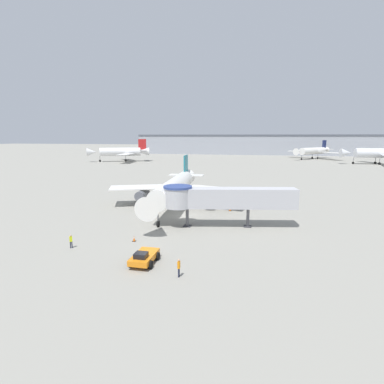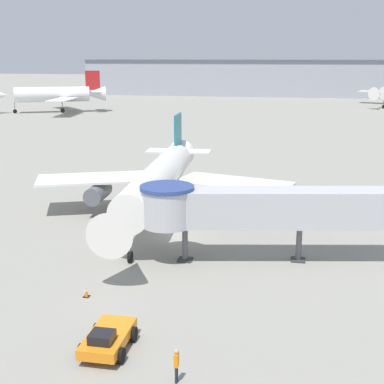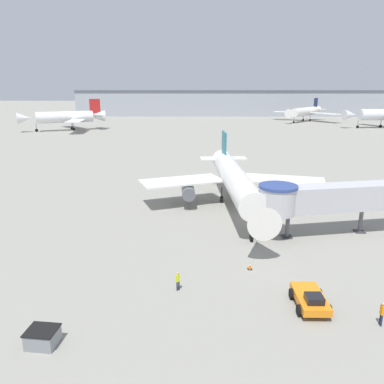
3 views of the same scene
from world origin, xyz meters
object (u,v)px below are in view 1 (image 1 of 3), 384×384
at_px(ground_crew_marshaller, 179,267).
at_px(pushback_tug_orange, 144,257).
at_px(traffic_cone_near_nose, 134,239).
at_px(background_jet_gold_tail, 375,153).
at_px(ground_crew_wing_walker, 71,240).
at_px(traffic_cone_starboard_wing, 230,209).
at_px(background_jet_red_tail, 121,152).
at_px(jet_bridge, 220,198).
at_px(background_jet_navy_tail, 313,151).
at_px(main_airplane, 175,187).

bearing_deg(ground_crew_marshaller, pushback_tug_orange, 64.12).
relative_size(traffic_cone_near_nose, background_jet_gold_tail, 0.02).
distance_m(ground_crew_wing_walker, background_jet_gold_tail, 144.40).
relative_size(pushback_tug_orange, ground_crew_marshaller, 2.26).
distance_m(traffic_cone_starboard_wing, background_jet_red_tail, 111.88).
relative_size(jet_bridge, background_jet_navy_tail, 0.66).
xyz_separation_m(background_jet_red_tail, background_jet_gold_tail, (121.10, 9.99, 0.23)).
bearing_deg(ground_crew_marshaller, background_jet_gold_tail, -24.47).
bearing_deg(background_jet_navy_tail, pushback_tug_orange, -66.15).
bearing_deg(ground_crew_wing_walker, background_jet_navy_tail, -141.98).
height_order(main_airplane, jet_bridge, main_airplane).
xyz_separation_m(jet_bridge, ground_crew_wing_walker, (-16.04, -12.10, -3.34)).
relative_size(main_airplane, background_jet_red_tail, 1.06).
height_order(ground_crew_wing_walker, background_jet_gold_tail, background_jet_gold_tail).
relative_size(ground_crew_marshaller, ground_crew_wing_walker, 1.10).
height_order(jet_bridge, ground_crew_marshaller, jet_bridge).
relative_size(main_airplane, background_jet_navy_tail, 1.11).
bearing_deg(jet_bridge, background_jet_red_tail, 111.04).
relative_size(pushback_tug_orange, traffic_cone_starboard_wing, 4.88).
bearing_deg(ground_crew_wing_walker, traffic_cone_starboard_wing, -160.44).
xyz_separation_m(jet_bridge, background_jet_red_tail, (-62.83, 101.65, 0.69)).
distance_m(traffic_cone_near_nose, background_jet_navy_tail, 155.54).
bearing_deg(jet_bridge, ground_crew_marshaller, -106.98).
distance_m(background_jet_navy_tail, background_jet_red_tail, 106.53).
xyz_separation_m(ground_crew_wing_walker, background_jet_red_tail, (-46.80, 113.75, 4.04)).
bearing_deg(background_jet_navy_tail, jet_bridge, -65.35).
height_order(pushback_tug_orange, background_jet_gold_tail, background_jet_gold_tail).
height_order(ground_crew_marshaller, ground_crew_wing_walker, ground_crew_marshaller).
distance_m(jet_bridge, background_jet_gold_tail, 125.94).
height_order(traffic_cone_near_nose, background_jet_navy_tail, background_jet_navy_tail).
bearing_deg(traffic_cone_near_nose, background_jet_navy_tail, 72.69).
xyz_separation_m(pushback_tug_orange, background_jet_gold_tail, (64.35, 126.09, 4.49)).
distance_m(jet_bridge, traffic_cone_starboard_wing, 10.43).
bearing_deg(jet_bridge, pushback_tug_orange, -123.51).
bearing_deg(traffic_cone_starboard_wing, main_airplane, 179.42).
distance_m(ground_crew_marshaller, background_jet_gold_tail, 141.66).
height_order(main_airplane, ground_crew_marshaller, main_airplane).
distance_m(pushback_tug_orange, traffic_cone_near_nose, 7.05).
bearing_deg(background_jet_gold_tail, ground_crew_marshaller, -30.41).
xyz_separation_m(main_airplane, background_jet_gold_tail, (67.64, 101.89, 1.42)).
distance_m(main_airplane, background_jet_red_tail, 106.32).
xyz_separation_m(main_airplane, background_jet_red_tail, (-53.45, 91.89, 1.19)).
xyz_separation_m(pushback_tug_orange, background_jet_navy_tail, (42.62, 154.47, 3.89)).
relative_size(ground_crew_marshaller, background_jet_gold_tail, 0.06).
distance_m(traffic_cone_near_nose, traffic_cone_starboard_wing, 20.85).
distance_m(main_airplane, ground_crew_wing_walker, 23.02).
relative_size(traffic_cone_starboard_wing, background_jet_red_tail, 0.03).
distance_m(main_airplane, traffic_cone_near_nose, 18.51).
xyz_separation_m(ground_crew_wing_walker, background_jet_gold_tail, (74.30, 123.74, 4.27)).
relative_size(ground_crew_wing_walker, background_jet_gold_tail, 0.05).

